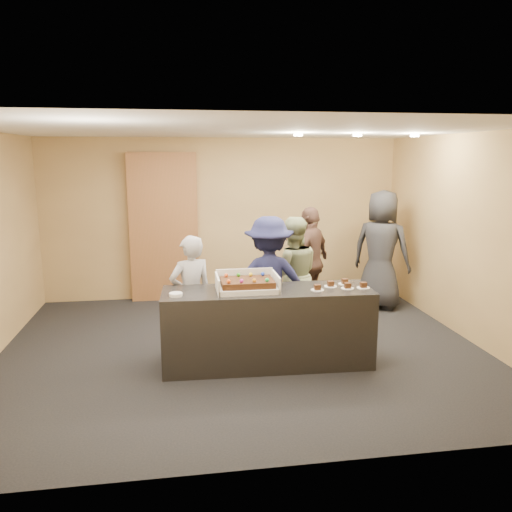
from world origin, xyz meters
name	(u,v)px	position (x,y,z in m)	size (l,w,h in m)	color
room	(242,244)	(0.00, 0.00, 1.35)	(6.04, 6.00, 2.70)	black
serving_counter	(267,327)	(0.23, -0.52, 0.45)	(2.40, 0.70, 0.90)	black
storage_cabinet	(164,228)	(-1.01, 2.41, 1.23)	(1.12, 0.15, 2.46)	brown
cake_box	(247,286)	(-0.01, -0.50, 0.95)	(0.69, 0.48, 0.20)	white
sheet_cake	(247,282)	(-0.01, -0.52, 1.00)	(0.59, 0.41, 0.11)	#331C0B
plate_stack	(176,295)	(-0.81, -0.63, 0.92)	(0.15, 0.15, 0.04)	white
slice_a	(317,288)	(0.78, -0.64, 0.92)	(0.15, 0.15, 0.07)	white
slice_b	(331,285)	(0.98, -0.50, 0.92)	(0.15, 0.15, 0.07)	white
slice_c	(348,287)	(1.14, -0.62, 0.92)	(0.15, 0.15, 0.07)	white
slice_d	(345,282)	(1.18, -0.42, 0.92)	(0.15, 0.15, 0.07)	white
slice_e	(363,286)	(1.33, -0.62, 0.92)	(0.15, 0.15, 0.07)	white
person_server_grey	(191,296)	(-0.64, -0.07, 0.74)	(0.54, 0.35, 1.48)	#A7A7AC
person_sage_man	(292,275)	(0.75, 0.53, 0.80)	(0.78, 0.61, 1.60)	#939F73
person_navy_man	(269,281)	(0.36, 0.12, 0.83)	(1.08, 0.62, 1.66)	#191C41
person_brown_extra	(311,262)	(1.20, 1.21, 0.83)	(0.98, 0.41, 1.67)	brown
person_dark_suit	(381,250)	(2.40, 1.42, 0.94)	(0.92, 0.60, 1.89)	#28292D
ceiling_spotlights	(357,135)	(1.60, 0.50, 2.67)	(1.72, 0.12, 0.03)	#FFEAC6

